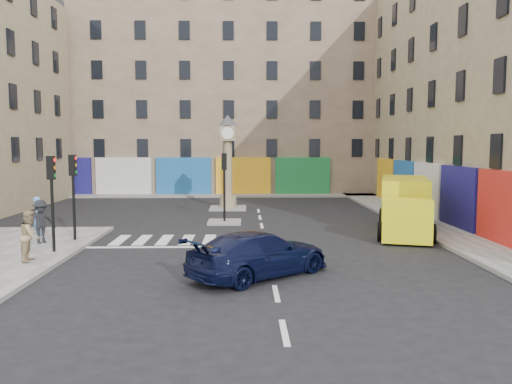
{
  "coord_description": "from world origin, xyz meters",
  "views": [
    {
      "loc": [
        -0.9,
        -19.01,
        4.29
      ],
      "look_at": [
        -0.35,
        4.93,
        2.0
      ],
      "focal_mm": 35.0,
      "sensor_mm": 36.0,
      "label": 1
    }
  ],
  "objects_px": {
    "yellow_van": "(405,206)",
    "pedestrian_tan": "(30,236)",
    "pedestrian_blue": "(39,216)",
    "navy_sedan": "(259,254)",
    "pedestrian_dark": "(41,222)",
    "clock_pillar": "(228,156)",
    "traffic_light_left_near": "(52,188)",
    "traffic_light_left_far": "(73,183)",
    "traffic_light_island": "(224,176)"
  },
  "relations": [
    {
      "from": "traffic_light_left_far",
      "to": "traffic_light_island",
      "type": "height_order",
      "value": "traffic_light_left_far"
    },
    {
      "from": "traffic_light_left_near",
      "to": "navy_sedan",
      "type": "bearing_deg",
      "value": -22.47
    },
    {
      "from": "navy_sedan",
      "to": "pedestrian_tan",
      "type": "bearing_deg",
      "value": 38.98
    },
    {
      "from": "traffic_light_left_far",
      "to": "navy_sedan",
      "type": "xyz_separation_m",
      "value": [
        7.87,
        -5.66,
        -1.88
      ]
    },
    {
      "from": "navy_sedan",
      "to": "pedestrian_dark",
      "type": "distance_m",
      "value": 10.29
    },
    {
      "from": "traffic_light_left_near",
      "to": "navy_sedan",
      "type": "relative_size",
      "value": 0.73
    },
    {
      "from": "yellow_van",
      "to": "pedestrian_dark",
      "type": "height_order",
      "value": "yellow_van"
    },
    {
      "from": "pedestrian_blue",
      "to": "pedestrian_dark",
      "type": "height_order",
      "value": "pedestrian_dark"
    },
    {
      "from": "clock_pillar",
      "to": "pedestrian_blue",
      "type": "distance_m",
      "value": 13.56
    },
    {
      "from": "traffic_light_island",
      "to": "pedestrian_tan",
      "type": "bearing_deg",
      "value": -124.91
    },
    {
      "from": "yellow_van",
      "to": "pedestrian_tan",
      "type": "relative_size",
      "value": 4.1
    },
    {
      "from": "pedestrian_blue",
      "to": "pedestrian_tan",
      "type": "relative_size",
      "value": 0.98
    },
    {
      "from": "yellow_van",
      "to": "pedestrian_tan",
      "type": "height_order",
      "value": "yellow_van"
    },
    {
      "from": "traffic_light_island",
      "to": "pedestrian_dark",
      "type": "height_order",
      "value": "traffic_light_island"
    },
    {
      "from": "pedestrian_tan",
      "to": "pedestrian_dark",
      "type": "relative_size",
      "value": 1.0
    },
    {
      "from": "traffic_light_island",
      "to": "pedestrian_dark",
      "type": "xyz_separation_m",
      "value": [
        -7.44,
        -6.12,
        -1.53
      ]
    },
    {
      "from": "navy_sedan",
      "to": "pedestrian_tan",
      "type": "relative_size",
      "value": 2.78
    },
    {
      "from": "pedestrian_tan",
      "to": "pedestrian_dark",
      "type": "bearing_deg",
      "value": 8.88
    },
    {
      "from": "navy_sedan",
      "to": "yellow_van",
      "type": "xyz_separation_m",
      "value": [
        7.38,
        8.12,
        0.56
      ]
    },
    {
      "from": "traffic_light_island",
      "to": "navy_sedan",
      "type": "xyz_separation_m",
      "value": [
        1.57,
        -11.06,
        -1.85
      ]
    },
    {
      "from": "yellow_van",
      "to": "pedestrian_dark",
      "type": "xyz_separation_m",
      "value": [
        -16.4,
        -3.19,
        -0.23
      ]
    },
    {
      "from": "traffic_light_left_far",
      "to": "pedestrian_tan",
      "type": "xyz_separation_m",
      "value": [
        -0.23,
        -3.95,
        -1.56
      ]
    },
    {
      "from": "navy_sedan",
      "to": "pedestrian_dark",
      "type": "bearing_deg",
      "value": 22.16
    },
    {
      "from": "yellow_van",
      "to": "traffic_light_island",
      "type": "bearing_deg",
      "value": 177.96
    },
    {
      "from": "pedestrian_dark",
      "to": "pedestrian_blue",
      "type": "bearing_deg",
      "value": 73.4
    },
    {
      "from": "clock_pillar",
      "to": "pedestrian_tan",
      "type": "xyz_separation_m",
      "value": [
        -6.53,
        -15.35,
        -2.49
      ]
    },
    {
      "from": "traffic_light_left_near",
      "to": "pedestrian_blue",
      "type": "distance_m",
      "value": 4.11
    },
    {
      "from": "traffic_light_island",
      "to": "navy_sedan",
      "type": "relative_size",
      "value": 0.73
    },
    {
      "from": "navy_sedan",
      "to": "yellow_van",
      "type": "bearing_deg",
      "value": -81.4
    },
    {
      "from": "pedestrian_blue",
      "to": "pedestrian_dark",
      "type": "bearing_deg",
      "value": -154.94
    },
    {
      "from": "traffic_light_island",
      "to": "pedestrian_tan",
      "type": "distance_m",
      "value": 11.51
    },
    {
      "from": "navy_sedan",
      "to": "pedestrian_dark",
      "type": "height_order",
      "value": "pedestrian_dark"
    },
    {
      "from": "navy_sedan",
      "to": "pedestrian_dark",
      "type": "xyz_separation_m",
      "value": [
        -9.02,
        4.94,
        0.33
      ]
    },
    {
      "from": "traffic_light_left_far",
      "to": "pedestrian_blue",
      "type": "xyz_separation_m",
      "value": [
        -1.9,
        0.89,
        -1.57
      ]
    },
    {
      "from": "pedestrian_tan",
      "to": "yellow_van",
      "type": "bearing_deg",
      "value": -74.42
    },
    {
      "from": "traffic_light_left_near",
      "to": "pedestrian_dark",
      "type": "height_order",
      "value": "traffic_light_left_near"
    },
    {
      "from": "traffic_light_left_far",
      "to": "traffic_light_island",
      "type": "distance_m",
      "value": 8.3
    },
    {
      "from": "pedestrian_blue",
      "to": "pedestrian_dark",
      "type": "xyz_separation_m",
      "value": [
        0.76,
        -1.61,
        0.02
      ]
    },
    {
      "from": "clock_pillar",
      "to": "pedestrian_dark",
      "type": "relative_size",
      "value": 3.33
    },
    {
      "from": "traffic_light_island",
      "to": "pedestrian_dark",
      "type": "bearing_deg",
      "value": -140.57
    },
    {
      "from": "traffic_light_left_near",
      "to": "pedestrian_blue",
      "type": "xyz_separation_m",
      "value": [
        -1.9,
        3.29,
        -1.57
      ]
    },
    {
      "from": "clock_pillar",
      "to": "yellow_van",
      "type": "xyz_separation_m",
      "value": [
        8.95,
        -8.93,
        -2.25
      ]
    },
    {
      "from": "traffic_light_left_far",
      "to": "clock_pillar",
      "type": "relative_size",
      "value": 0.61
    },
    {
      "from": "traffic_light_left_far",
      "to": "clock_pillar",
      "type": "distance_m",
      "value": 13.05
    },
    {
      "from": "traffic_light_left_near",
      "to": "yellow_van",
      "type": "bearing_deg",
      "value": 17.69
    },
    {
      "from": "pedestrian_blue",
      "to": "traffic_light_left_far",
      "type": "bearing_deg",
      "value": -115.21
    },
    {
      "from": "clock_pillar",
      "to": "traffic_light_left_near",
      "type": "bearing_deg",
      "value": -114.55
    },
    {
      "from": "pedestrian_blue",
      "to": "yellow_van",
      "type": "bearing_deg",
      "value": -84.83
    },
    {
      "from": "pedestrian_blue",
      "to": "pedestrian_dark",
      "type": "distance_m",
      "value": 1.78
    },
    {
      "from": "traffic_light_left_near",
      "to": "traffic_light_left_far",
      "type": "xyz_separation_m",
      "value": [
        0.0,
        2.4,
        0.0
      ]
    }
  ]
}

